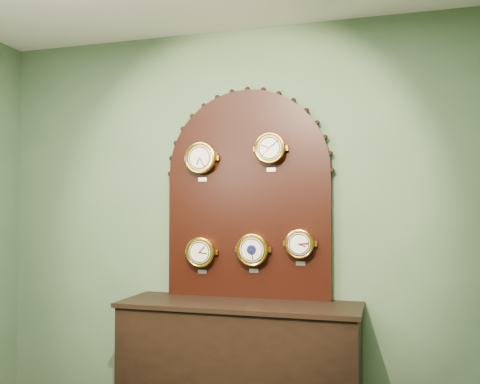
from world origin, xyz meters
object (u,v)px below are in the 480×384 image
(shop_counter, at_px, (239,366))
(tide_clock, at_px, (300,244))
(hygrometer, at_px, (201,252))
(roman_clock, at_px, (201,158))
(barometer, at_px, (253,250))
(display_board, at_px, (248,187))
(arabic_clock, at_px, (270,149))

(shop_counter, bearing_deg, tide_clock, 21.55)
(tide_clock, bearing_deg, hygrometer, -179.97)
(roman_clock, xyz_separation_m, hygrometer, (0.00, 0.00, -0.68))
(roman_clock, bearing_deg, tide_clock, 0.07)
(roman_clock, xyz_separation_m, barometer, (0.39, -0.00, -0.66))
(display_board, height_order, roman_clock, display_board)
(shop_counter, distance_m, display_board, 1.25)
(arabic_clock, relative_size, barometer, 0.96)
(shop_counter, relative_size, roman_clock, 5.60)
(display_board, xyz_separation_m, arabic_clock, (0.18, -0.07, 0.26))
(roman_clock, distance_m, barometer, 0.76)
(display_board, relative_size, arabic_clock, 5.63)
(shop_counter, bearing_deg, barometer, 70.23)
(roman_clock, height_order, barometer, roman_clock)
(roman_clock, bearing_deg, hygrometer, 40.41)
(hygrometer, distance_m, barometer, 0.39)
(arabic_clock, bearing_deg, barometer, -179.82)
(hygrometer, xyz_separation_m, barometer, (0.39, -0.00, 0.03))
(shop_counter, bearing_deg, hygrometer, 155.29)
(barometer, bearing_deg, roman_clock, 179.99)
(shop_counter, relative_size, tide_clock, 6.29)
(arabic_clock, distance_m, tide_clock, 0.70)
(hygrometer, bearing_deg, tide_clock, 0.03)
(arabic_clock, height_order, tide_clock, arabic_clock)
(barometer, relative_size, tide_clock, 1.11)
(arabic_clock, bearing_deg, hygrometer, 179.99)
(shop_counter, xyz_separation_m, barometer, (0.06, 0.15, 0.78))
(display_board, xyz_separation_m, roman_clock, (-0.33, -0.07, 0.21))
(shop_counter, relative_size, hygrometer, 5.93)
(shop_counter, height_order, roman_clock, roman_clock)
(shop_counter, height_order, tide_clock, tide_clock)
(barometer, xyz_separation_m, tide_clock, (0.33, 0.00, 0.05))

